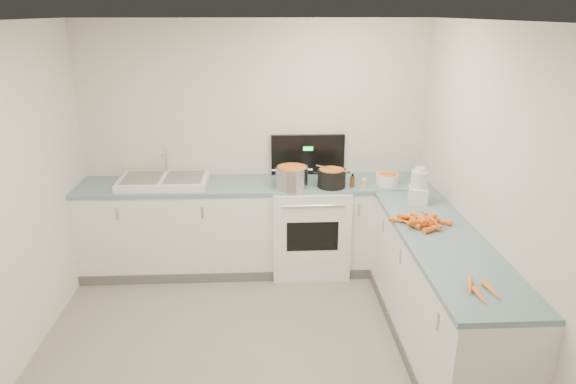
{
  "coord_description": "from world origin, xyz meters",
  "views": [
    {
      "loc": [
        0.09,
        -3.16,
        2.56
      ],
      "look_at": [
        0.3,
        1.1,
        1.05
      ],
      "focal_mm": 32.0,
      "sensor_mm": 36.0,
      "label": 1
    }
  ],
  "objects_px": {
    "mixing_bowl": "(387,179)",
    "spice_jar": "(364,184)",
    "stove": "(309,225)",
    "sink": "(164,181)",
    "steel_pot": "(292,178)",
    "extract_bottle": "(352,182)",
    "food_processor": "(419,188)",
    "black_pot": "(331,179)"
  },
  "relations": [
    {
      "from": "mixing_bowl",
      "to": "spice_jar",
      "type": "distance_m",
      "value": 0.27
    },
    {
      "from": "spice_jar",
      "to": "stove",
      "type": "bearing_deg",
      "value": 157.75
    },
    {
      "from": "stove",
      "to": "sink",
      "type": "xyz_separation_m",
      "value": [
        -1.45,
        0.02,
        0.5
      ]
    },
    {
      "from": "steel_pot",
      "to": "mixing_bowl",
      "type": "relative_size",
      "value": 1.39
    },
    {
      "from": "stove",
      "to": "extract_bottle",
      "type": "distance_m",
      "value": 0.67
    },
    {
      "from": "stove",
      "to": "mixing_bowl",
      "type": "bearing_deg",
      "value": -7.05
    },
    {
      "from": "stove",
      "to": "food_processor",
      "type": "bearing_deg",
      "value": -33.7
    },
    {
      "from": "stove",
      "to": "food_processor",
      "type": "distance_m",
      "value": 1.25
    },
    {
      "from": "extract_bottle",
      "to": "food_processor",
      "type": "distance_m",
      "value": 0.69
    },
    {
      "from": "stove",
      "to": "extract_bottle",
      "type": "bearing_deg",
      "value": -21.87
    },
    {
      "from": "black_pot",
      "to": "food_processor",
      "type": "height_order",
      "value": "food_processor"
    },
    {
      "from": "extract_bottle",
      "to": "spice_jar",
      "type": "relative_size",
      "value": 1.34
    },
    {
      "from": "mixing_bowl",
      "to": "black_pot",
      "type": "bearing_deg",
      "value": -175.11
    },
    {
      "from": "sink",
      "to": "steel_pot",
      "type": "height_order",
      "value": "sink"
    },
    {
      "from": "steel_pot",
      "to": "black_pot",
      "type": "relative_size",
      "value": 1.15
    },
    {
      "from": "stove",
      "to": "steel_pot",
      "type": "distance_m",
      "value": 0.61
    },
    {
      "from": "sink",
      "to": "extract_bottle",
      "type": "bearing_deg",
      "value": -5.41
    },
    {
      "from": "stove",
      "to": "extract_bottle",
      "type": "height_order",
      "value": "stove"
    },
    {
      "from": "spice_jar",
      "to": "food_processor",
      "type": "xyz_separation_m",
      "value": [
        0.41,
        -0.4,
        0.1
      ]
    },
    {
      "from": "stove",
      "to": "food_processor",
      "type": "xyz_separation_m",
      "value": [
        0.91,
        -0.61,
        0.61
      ]
    },
    {
      "from": "black_pot",
      "to": "spice_jar",
      "type": "xyz_separation_m",
      "value": [
        0.31,
        -0.06,
        -0.04
      ]
    },
    {
      "from": "sink",
      "to": "extract_bottle",
      "type": "distance_m",
      "value": 1.86
    },
    {
      "from": "spice_jar",
      "to": "food_processor",
      "type": "distance_m",
      "value": 0.58
    },
    {
      "from": "steel_pot",
      "to": "mixing_bowl",
      "type": "bearing_deg",
      "value": 3.47
    },
    {
      "from": "stove",
      "to": "sink",
      "type": "bearing_deg",
      "value": 179.38
    },
    {
      "from": "stove",
      "to": "mixing_bowl",
      "type": "distance_m",
      "value": 0.92
    },
    {
      "from": "black_pot",
      "to": "spice_jar",
      "type": "distance_m",
      "value": 0.32
    },
    {
      "from": "spice_jar",
      "to": "mixing_bowl",
      "type": "bearing_deg",
      "value": 24.24
    },
    {
      "from": "sink",
      "to": "extract_bottle",
      "type": "xyz_separation_m",
      "value": [
        1.85,
        -0.17,
        0.02
      ]
    },
    {
      "from": "food_processor",
      "to": "sink",
      "type": "bearing_deg",
      "value": 165.21
    },
    {
      "from": "black_pot",
      "to": "steel_pot",
      "type": "bearing_deg",
      "value": -178.61
    },
    {
      "from": "sink",
      "to": "black_pot",
      "type": "xyz_separation_m",
      "value": [
        1.65,
        -0.16,
        0.04
      ]
    },
    {
      "from": "steel_pot",
      "to": "black_pot",
      "type": "distance_m",
      "value": 0.39
    },
    {
      "from": "steel_pot",
      "to": "food_processor",
      "type": "height_order",
      "value": "food_processor"
    },
    {
      "from": "food_processor",
      "to": "black_pot",
      "type": "bearing_deg",
      "value": 146.92
    },
    {
      "from": "black_pot",
      "to": "mixing_bowl",
      "type": "distance_m",
      "value": 0.56
    },
    {
      "from": "extract_bottle",
      "to": "spice_jar",
      "type": "height_order",
      "value": "extract_bottle"
    },
    {
      "from": "steel_pot",
      "to": "mixing_bowl",
      "type": "distance_m",
      "value": 0.95
    },
    {
      "from": "food_processor",
      "to": "stove",
      "type": "bearing_deg",
      "value": 146.3
    },
    {
      "from": "stove",
      "to": "spice_jar",
      "type": "height_order",
      "value": "stove"
    },
    {
      "from": "sink",
      "to": "food_processor",
      "type": "bearing_deg",
      "value": -14.79
    },
    {
      "from": "extract_bottle",
      "to": "mixing_bowl",
      "type": "bearing_deg",
      "value": 10.45
    }
  ]
}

